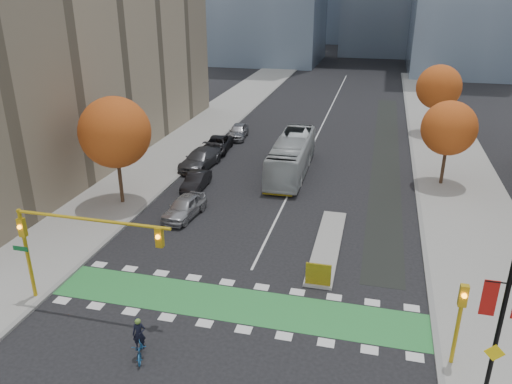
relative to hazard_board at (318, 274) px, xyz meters
The scene contains 24 objects.
ground 5.85m from the hazard_board, 133.60° to the right, with size 300.00×300.00×0.00m, color black.
sidewalk_west 23.59m from the hazard_board, 137.92° to the left, with size 7.00×120.00×0.15m, color gray.
sidewalk_east 18.45m from the hazard_board, 58.98° to the left, with size 7.00×120.00×0.15m, color gray.
curb_west 21.12m from the hazard_board, 131.54° to the left, with size 0.30×120.00×0.16m, color gray.
curb_east 16.92m from the hazard_board, 69.21° to the left, with size 0.30×120.00×0.16m, color gray.
bike_crossing 4.89m from the hazard_board, 145.98° to the right, with size 20.00×3.00×0.01m, color #2B833B.
centre_line 36.03m from the hazard_board, 96.38° to the left, with size 0.15×70.00×0.01m, color silver.
bike_lane_paint 26.05m from the hazard_board, 82.27° to the left, with size 2.50×50.00×0.01m, color black.
median_island 4.85m from the hazard_board, 90.00° to the left, with size 1.60×10.00×0.16m, color gray.
hazard_board is the anchor object (origin of this frame).
building_west 35.18m from the hazard_board, 147.56° to the left, with size 16.00×44.00×25.00m, color gray.
tree_west 18.44m from the hazard_board, 154.01° to the left, with size 5.20×5.20×8.22m.
tree_east_near 19.93m from the hazard_board, 65.80° to the left, with size 4.40×4.40×7.08m.
tree_east_far 35.13m from the hazard_board, 75.88° to the left, with size 4.80×4.80×7.65m.
traffic_signal_west 13.23m from the hazard_board, 158.45° to the right, with size 8.53×0.56×5.20m.
traffic_signal_east 8.26m from the hazard_board, 35.92° to the right, with size 0.35×0.43×4.10m.
banner_lamppost 10.76m from the hazard_board, 41.79° to the right, with size 1.65×0.36×8.28m.
cyclist 10.26m from the hazard_board, 132.79° to the right, with size 1.22×1.88×2.05m.
bus 18.13m from the hazard_board, 104.93° to the left, with size 2.74×11.70×3.26m, color #B3B9BB.
parked_car_a 12.45m from the hazard_board, 147.47° to the left, with size 1.82×4.53×1.54m, color #A4A5AA.
parked_car_b 16.62m from the hazard_board, 134.01° to the left, with size 1.44×4.12×1.36m, color black.
parked_car_c 21.36m from the hazard_board, 127.48° to the left, with size 2.32×5.71×1.66m, color #45464A.
parked_car_d 25.51m from the hazard_board, 120.63° to the left, with size 2.35×5.10×1.42m, color black.
parked_car_e 29.61m from the hazard_board, 114.45° to the left, with size 1.82×4.53×1.54m, color #939397.
Camera 1 is at (6.38, -19.45, 15.48)m, focal length 35.00 mm.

